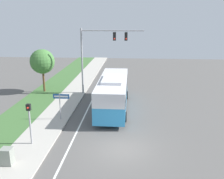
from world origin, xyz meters
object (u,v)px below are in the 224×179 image
(pedestrian_signal, at_px, (29,118))
(street_sign, at_px, (61,101))
(signal_gantry, at_px, (99,48))
(utility_cabinet, at_px, (7,156))
(bus, at_px, (113,91))

(pedestrian_signal, distance_m, street_sign, 4.58)
(pedestrian_signal, xyz_separation_m, street_sign, (0.89, 4.49, -0.33))
(street_sign, bearing_deg, signal_gantry, 73.86)
(pedestrian_signal, height_order, street_sign, pedestrian_signal)
(signal_gantry, relative_size, utility_cabinet, 7.23)
(utility_cabinet, bearing_deg, bus, 61.64)
(signal_gantry, relative_size, pedestrian_signal, 2.48)
(pedestrian_signal, xyz_separation_m, utility_cabinet, (-0.44, -2.61, -1.42))
(street_sign, bearing_deg, pedestrian_signal, -101.18)
(pedestrian_signal, bearing_deg, street_sign, 78.82)
(bus, bearing_deg, pedestrian_signal, -123.65)
(signal_gantry, bearing_deg, utility_cabinet, -103.58)
(signal_gantry, height_order, street_sign, signal_gantry)
(bus, bearing_deg, signal_gantry, 111.27)
(bus, distance_m, pedestrian_signal, 9.26)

